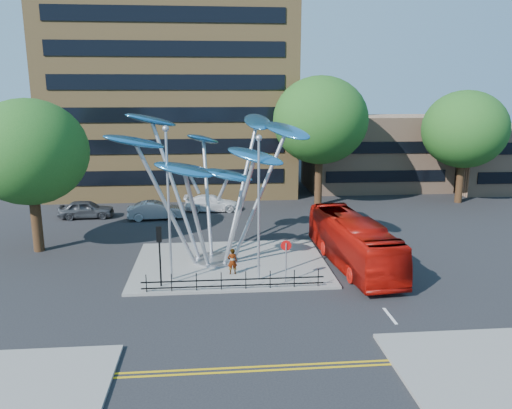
{
  "coord_description": "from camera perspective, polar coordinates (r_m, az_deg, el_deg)",
  "views": [
    {
      "loc": [
        -2.04,
        -23.89,
        10.83
      ],
      "look_at": [
        0.44,
        4.0,
        4.36
      ],
      "focal_mm": 35.0,
      "sensor_mm": 36.0,
      "label": 1
    }
  ],
  "objects": [
    {
      "name": "no_entry_sign_island",
      "position": [
        28.19,
        3.45,
        -5.65
      ],
      "size": [
        0.6,
        0.1,
        2.45
      ],
      "color": "#9EA0A5",
      "rests_on": "traffic_island"
    },
    {
      "name": "traffic_light_island",
      "position": [
        27.79,
        -10.99,
        -4.42
      ],
      "size": [
        0.28,
        0.18,
        3.42
      ],
      "color": "black",
      "rests_on": "traffic_island"
    },
    {
      "name": "street_lamp_right",
      "position": [
        27.61,
        0.31,
        1.03
      ],
      "size": [
        0.36,
        0.36,
        8.3
      ],
      "color": "#9EA0A5",
      "rests_on": "traffic_island"
    },
    {
      "name": "leaf_sculpture",
      "position": [
        30.82,
        -5.11,
        5.59
      ],
      "size": [
        12.72,
        9.54,
        9.51
      ],
      "color": "#9EA0A5",
      "rests_on": "traffic_island"
    },
    {
      "name": "low_building_far",
      "position": [
        61.42,
        26.51,
        4.8
      ],
      "size": [
        12.0,
        8.0,
        7.0
      ],
      "primitive_type": "cube",
      "color": "tan",
      "rests_on": "ground"
    },
    {
      "name": "tree_right",
      "position": [
        47.06,
        7.35,
        9.51
      ],
      "size": [
        8.8,
        8.8,
        12.11
      ],
      "color": "black",
      "rests_on": "ground"
    },
    {
      "name": "parked_car_right",
      "position": [
        45.6,
        -5.06,
        0.16
      ],
      "size": [
        5.03,
        2.14,
        1.45
      ],
      "primitive_type": "imported",
      "rotation": [
        0.0,
        0.0,
        1.55
      ],
      "color": "silver",
      "rests_on": "ground"
    },
    {
      "name": "parked_car_left",
      "position": [
        45.33,
        -18.83,
        -0.5
      ],
      "size": [
        4.66,
        2.06,
        1.56
      ],
      "primitive_type": "imported",
      "rotation": [
        0.0,
        0.0,
        1.62
      ],
      "color": "#404348",
      "rests_on": "ground"
    },
    {
      "name": "pedestrian",
      "position": [
        29.61,
        -2.72,
        -6.51
      ],
      "size": [
        0.61,
        0.43,
        1.57
      ],
      "primitive_type": "imported",
      "rotation": [
        0.0,
        0.0,
        3.24
      ],
      "color": "gray",
      "rests_on": "traffic_island"
    },
    {
      "name": "low_building_near",
      "position": [
        57.24,
        13.4,
        5.81
      ],
      "size": [
        15.0,
        8.0,
        8.0
      ],
      "primitive_type": "cube",
      "color": "tan",
      "rests_on": "ground"
    },
    {
      "name": "ground",
      "position": [
        26.31,
        -0.18,
        -11.29
      ],
      "size": [
        120.0,
        120.0,
        0.0
      ],
      "primitive_type": "plane",
      "color": "black",
      "rests_on": "ground"
    },
    {
      "name": "tree_left",
      "position": [
        36.16,
        -24.47,
        5.45
      ],
      "size": [
        7.6,
        7.6,
        10.32
      ],
      "color": "black",
      "rests_on": "ground"
    },
    {
      "name": "brick_tower",
      "position": [
        56.18,
        -9.53,
        17.1
      ],
      "size": [
        25.0,
        15.0,
        30.0
      ],
      "primitive_type": "cube",
      "color": "olive",
      "rests_on": "ground"
    },
    {
      "name": "double_yellow_far",
      "position": [
        20.75,
        1.39,
        -18.42
      ],
      "size": [
        40.0,
        0.12,
        0.01
      ],
      "primitive_type": "cube",
      "color": "gold",
      "rests_on": "ground"
    },
    {
      "name": "tree_far",
      "position": [
        51.94,
        22.74,
        7.91
      ],
      "size": [
        8.0,
        8.0,
        10.81
      ],
      "color": "black",
      "rests_on": "ground"
    },
    {
      "name": "double_yellow_near",
      "position": [
        21.01,
        1.29,
        -18.0
      ],
      "size": [
        40.0,
        0.12,
        0.01
      ],
      "primitive_type": "cube",
      "color": "gold",
      "rests_on": "ground"
    },
    {
      "name": "red_bus",
      "position": [
        31.85,
        11.0,
        -4.2
      ],
      "size": [
        3.49,
        11.16,
        3.06
      ],
      "primitive_type": "imported",
      "rotation": [
        0.0,
        0.0,
        0.08
      ],
      "color": "#A20E07",
      "rests_on": "ground"
    },
    {
      "name": "parked_car_mid",
      "position": [
        43.35,
        -11.41,
        -0.66
      ],
      "size": [
        4.81,
        2.07,
        1.54
      ],
      "primitive_type": "imported",
      "rotation": [
        0.0,
        0.0,
        1.67
      ],
      "color": "#A1A5A9",
      "rests_on": "ground"
    },
    {
      "name": "pedestrian_railing_front",
      "position": [
        27.59,
        -2.58,
        -8.86
      ],
      "size": [
        10.0,
        0.06,
        1.0
      ],
      "color": "black",
      "rests_on": "traffic_island"
    },
    {
      "name": "street_lamp_left",
      "position": [
        28.04,
        -10.01,
        1.56
      ],
      "size": [
        0.36,
        0.36,
        8.8
      ],
      "color": "#9EA0A5",
      "rests_on": "traffic_island"
    },
    {
      "name": "traffic_island",
      "position": [
        31.78,
        -2.92,
        -6.78
      ],
      "size": [
        12.0,
        9.0,
        0.15
      ],
      "primitive_type": "cube",
      "color": "slate",
      "rests_on": "ground"
    }
  ]
}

